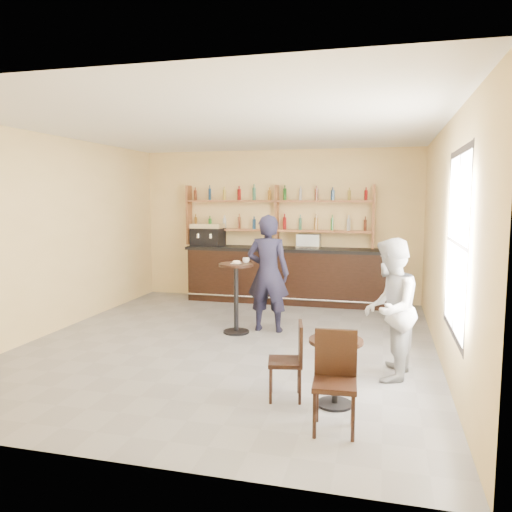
% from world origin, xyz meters
% --- Properties ---
extents(floor, '(7.00, 7.00, 0.00)m').
position_xyz_m(floor, '(0.00, 0.00, 0.00)').
color(floor, slate).
rests_on(floor, ground).
extents(ceiling, '(7.00, 7.00, 0.00)m').
position_xyz_m(ceiling, '(0.00, 0.00, 3.20)').
color(ceiling, white).
rests_on(ceiling, wall_back).
extents(wall_back, '(7.00, 0.00, 7.00)m').
position_xyz_m(wall_back, '(0.00, 3.50, 1.60)').
color(wall_back, '#F8D58D').
rests_on(wall_back, floor).
extents(wall_front, '(7.00, 0.00, 7.00)m').
position_xyz_m(wall_front, '(0.00, -3.50, 1.60)').
color(wall_front, '#F8D58D').
rests_on(wall_front, floor).
extents(wall_left, '(0.00, 7.00, 7.00)m').
position_xyz_m(wall_left, '(-3.00, 0.00, 1.60)').
color(wall_left, '#F8D58D').
rests_on(wall_left, floor).
extents(wall_right, '(0.00, 7.00, 7.00)m').
position_xyz_m(wall_right, '(3.00, 0.00, 1.60)').
color(wall_right, '#F8D58D').
rests_on(wall_right, floor).
extents(window_pane, '(0.00, 2.00, 2.00)m').
position_xyz_m(window_pane, '(2.99, -1.20, 1.70)').
color(window_pane, white).
rests_on(window_pane, wall_right).
extents(window_frame, '(0.04, 1.70, 2.10)m').
position_xyz_m(window_frame, '(2.99, -1.20, 1.70)').
color(window_frame, black).
rests_on(window_frame, wall_right).
extents(shelf_unit, '(4.00, 0.26, 1.40)m').
position_xyz_m(shelf_unit, '(0.00, 3.37, 1.81)').
color(shelf_unit, brown).
rests_on(shelf_unit, wall_back).
extents(liquor_bottles, '(3.68, 0.10, 1.00)m').
position_xyz_m(liquor_bottles, '(0.00, 3.37, 1.98)').
color(liquor_bottles, '#8C5919').
rests_on(liquor_bottles, shelf_unit).
extents(bar_counter, '(4.27, 0.83, 1.16)m').
position_xyz_m(bar_counter, '(0.27, 3.15, 0.58)').
color(bar_counter, black).
rests_on(bar_counter, floor).
extents(espresso_machine, '(0.71, 0.50, 0.48)m').
position_xyz_m(espresso_machine, '(-1.48, 3.15, 1.40)').
color(espresso_machine, black).
rests_on(espresso_machine, bar_counter).
extents(pastry_case, '(0.50, 0.41, 0.29)m').
position_xyz_m(pastry_case, '(0.72, 3.15, 1.30)').
color(pastry_case, silver).
rests_on(pastry_case, bar_counter).
extents(pedestal_table, '(0.74, 0.74, 1.14)m').
position_xyz_m(pedestal_table, '(-0.08, 0.60, 0.57)').
color(pedestal_table, black).
rests_on(pedestal_table, floor).
extents(napkin, '(0.15, 0.15, 0.00)m').
position_xyz_m(napkin, '(-0.08, 0.60, 1.15)').
color(napkin, white).
rests_on(napkin, pedestal_table).
extents(donut, '(0.14, 0.14, 0.04)m').
position_xyz_m(donut, '(-0.07, 0.59, 1.17)').
color(donut, '#E79A54').
rests_on(donut, napkin).
extents(cup_pedestal, '(0.12, 0.12, 0.09)m').
position_xyz_m(cup_pedestal, '(0.06, 0.70, 1.19)').
color(cup_pedestal, white).
rests_on(cup_pedestal, pedestal_table).
extents(man_main, '(0.70, 0.46, 1.93)m').
position_xyz_m(man_main, '(0.39, 0.86, 0.96)').
color(man_main, black).
rests_on(man_main, floor).
extents(cafe_table, '(0.75, 0.75, 0.72)m').
position_xyz_m(cafe_table, '(1.76, -1.88, 0.36)').
color(cafe_table, black).
rests_on(cafe_table, floor).
extents(cup_cafe, '(0.13, 0.13, 0.10)m').
position_xyz_m(cup_cafe, '(1.81, -1.88, 0.77)').
color(cup_cafe, white).
rests_on(cup_cafe, cafe_table).
extents(chair_west, '(0.43, 0.43, 0.85)m').
position_xyz_m(chair_west, '(1.21, -1.83, 0.43)').
color(chair_west, black).
rests_on(chair_west, floor).
extents(chair_south, '(0.43, 0.43, 0.94)m').
position_xyz_m(chair_south, '(1.81, -2.48, 0.47)').
color(chair_south, black).
rests_on(chair_south, floor).
extents(patron_second, '(0.78, 0.93, 1.72)m').
position_xyz_m(patron_second, '(2.31, -0.89, 0.86)').
color(patron_second, '#ADAEB3').
rests_on(patron_second, floor).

